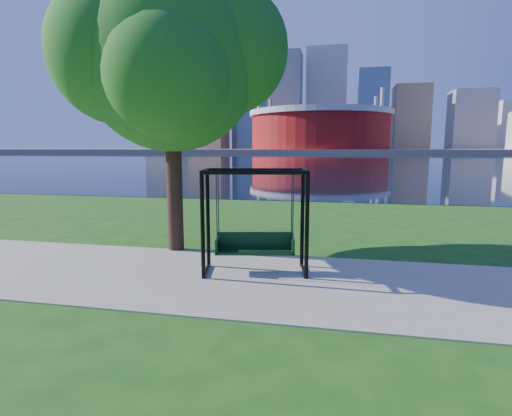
# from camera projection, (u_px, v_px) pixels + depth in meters

# --- Properties ---
(ground) EXTENTS (900.00, 900.00, 0.00)m
(ground) POSITION_uv_depth(u_px,v_px,m) (259.00, 273.00, 8.75)
(ground) COLOR #1E5114
(ground) RESTS_ON ground
(path) EXTENTS (120.00, 4.00, 0.03)m
(path) POSITION_uv_depth(u_px,v_px,m) (254.00, 280.00, 8.26)
(path) COLOR #9E937F
(path) RESTS_ON ground
(river) EXTENTS (900.00, 180.00, 0.02)m
(river) POSITION_uv_depth(u_px,v_px,m) (333.00, 158.00, 107.52)
(river) COLOR black
(river) RESTS_ON ground
(far_bank) EXTENTS (900.00, 228.00, 2.00)m
(far_bank) POSITION_uv_depth(u_px,v_px,m) (337.00, 150.00, 304.91)
(far_bank) COLOR #937F60
(far_bank) RESTS_ON ground
(stadium) EXTENTS (83.00, 83.00, 32.00)m
(stadium) POSITION_uv_depth(u_px,v_px,m) (320.00, 128.00, 236.19)
(stadium) COLOR maroon
(stadium) RESTS_ON far_bank
(skyline) EXTENTS (392.00, 66.00, 96.50)m
(skyline) POSITION_uv_depth(u_px,v_px,m) (333.00, 105.00, 313.53)
(skyline) COLOR gray
(skyline) RESTS_ON far_bank
(swing) EXTENTS (2.37, 1.38, 2.28)m
(swing) POSITION_uv_depth(u_px,v_px,m) (255.00, 224.00, 8.61)
(swing) COLOR black
(swing) RESTS_ON ground
(park_tree) EXTENTS (5.78, 5.22, 7.18)m
(park_tree) POSITION_uv_depth(u_px,v_px,m) (170.00, 57.00, 10.06)
(park_tree) COLOR black
(park_tree) RESTS_ON ground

